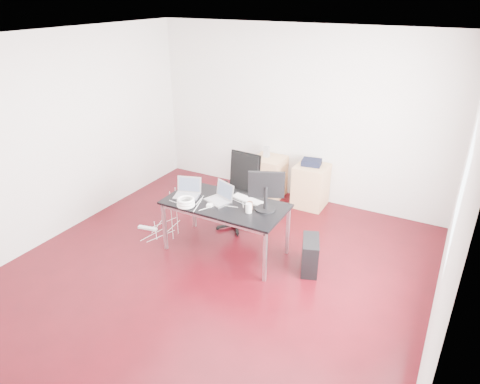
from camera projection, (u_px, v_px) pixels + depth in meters
The scene contains 18 objects.
room_shell at pixel (220, 167), 4.89m from camera, with size 5.00×5.00×5.00m.
desk at pixel (225, 207), 5.57m from camera, with size 1.60×0.80×0.73m.
office_chair at pixel (239, 188), 6.28m from camera, with size 0.51×0.53×1.08m.
filing_cabinet_left at pixel (269, 177), 7.28m from camera, with size 0.50×0.50×0.70m, color tan.
filing_cabinet_right at pixel (311, 186), 6.95m from camera, with size 0.50×0.50×0.70m, color tan.
pc_tower at pixel (310, 255), 5.38m from camera, with size 0.20×0.45×0.44m, color black.
wastebasket at pixel (273, 191), 7.26m from camera, with size 0.24×0.24×0.28m, color black.
power_strip at pixel (148, 228), 6.38m from camera, with size 0.30×0.06×0.04m, color white.
laptop_left at pixel (187, 191), 5.74m from camera, with size 0.39×0.35×0.23m.
laptop_right at pixel (220, 197), 5.60m from camera, with size 0.40×0.36×0.23m.
monitor at pixel (266, 189), 5.28m from camera, with size 0.43×0.26×0.51m.
keyboard at pixel (247, 200), 5.62m from camera, with size 0.44×0.14×0.02m, color white.
cup_white at pixel (249, 208), 5.30m from camera, with size 0.08×0.08×0.12m, color white.
cup_brown at pixel (250, 206), 5.37m from camera, with size 0.08×0.08×0.10m, color brown.
cable_coil at pixel (186, 202), 5.46m from camera, with size 0.24×0.24×0.11m.
power_adapter at pixel (210, 205), 5.47m from camera, with size 0.07×0.07×0.03m, color white.
speaker at pixel (267, 152), 7.13m from camera, with size 0.09×0.08×0.18m, color #9E9E9E.
navy_garment at pixel (312, 162), 6.82m from camera, with size 0.30×0.24×0.09m, color black.
Camera 1 is at (2.41, -3.87, 3.25)m, focal length 32.00 mm.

